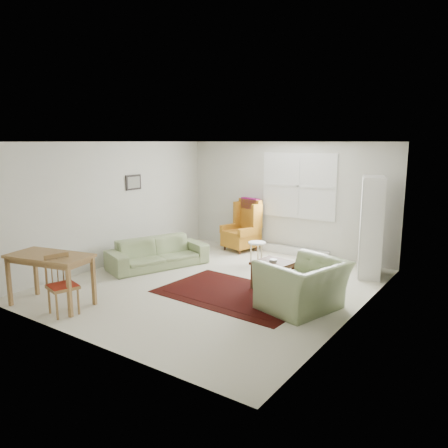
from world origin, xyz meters
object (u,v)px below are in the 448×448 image
Objects in this scene: cabinet at (372,227)px; desk at (51,280)px; armchair at (303,281)px; desk_chair at (63,285)px; stool at (257,253)px; sofa at (158,247)px; wingback_chair at (240,225)px; coffee_table at (273,275)px.

cabinet is 5.65m from desk.
armchair reaches higher than desk_chair.
sofa is at bearing -140.31° from stool.
armchair is at bearing -43.72° from stool.
desk_chair is (-0.08, -4.70, -0.16)m from wingback_chair.
cabinet is at bearing -172.16° from armchair.
stool is 4.05m from desk.
wingback_chair is 3.09m from cabinet.
desk reaches higher than sofa.
cabinet is 2.13× the size of desk_chair.
stool is at bearing 130.87° from coffee_table.
desk is at bearing -82.05° from wingback_chair.
desk_chair is at bearing -76.39° from wingback_chair.
sofa is 2.57m from coffee_table.
sofa is at bearing -176.96° from coffee_table.
cabinet reaches higher than stool.
desk is at bearing -110.92° from stool.
desk_chair is (0.57, -2.61, 0.04)m from sofa.
sofa is 2.20m from wingback_chair.
desk is 0.47m from desk_chair.
cabinet is at bearing 50.36° from desk.
desk_chair is at bearing -146.77° from sofa.
desk_chair reaches higher than sofa.
wingback_chair is 0.64× the size of cabinet.
cabinet is at bearing -20.24° from desk_chair.
sofa reaches higher than stool.
sofa is at bearing -92.51° from wingback_chair.
stool is at bearing -29.34° from sofa.
cabinet is at bearing 9.78° from wingback_chair.
desk_chair is (-2.81, -2.16, -0.02)m from armchair.
armchair reaches higher than desk.
coffee_table is 0.32× the size of cabinet.
coffee_table is 1.53m from stool.
coffee_table is 0.47× the size of desk.
sofa is 2.49m from desk.
stool is at bearing 176.03° from cabinet.
sofa is at bearing -171.85° from cabinet.
desk_chair is at bearing -36.71° from armchair.
stool is 0.54× the size of desk_chair.
desk_chair is at bearing -143.47° from cabinet.
desk reaches higher than stool.
sofa is 4.17m from cabinet.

